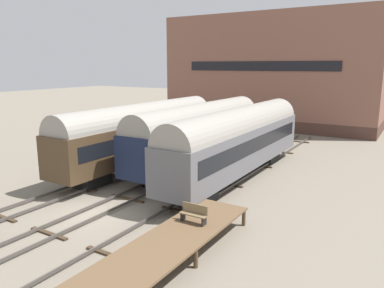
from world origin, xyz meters
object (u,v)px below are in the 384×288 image
object	(u,v)px
train_car_grey	(238,139)
train_car_brown	(142,131)
train_car_navy	(200,131)
bench	(194,213)

from	to	relation	value
train_car_grey	train_car_brown	world-z (taller)	train_car_brown
train_car_navy	bench	bearing A→B (deg)	-60.87
train_car_grey	bench	distance (m)	11.14
train_car_navy	bench	xyz separation A→B (m)	(6.69, -12.00, -1.58)
train_car_brown	bench	size ratio (longest dim) A/B	12.85
train_car_grey	bench	bearing A→B (deg)	-76.39
train_car_grey	bench	xyz separation A→B (m)	(2.59, -10.72, -1.60)
train_car_navy	train_car_brown	bearing A→B (deg)	-148.31
train_car_grey	train_car_navy	bearing A→B (deg)	162.59
train_car_navy	train_car_grey	size ratio (longest dim) A/B	0.93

